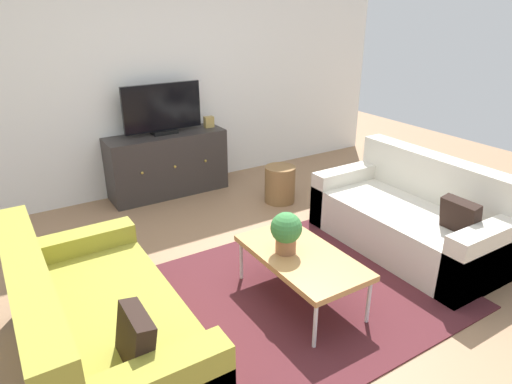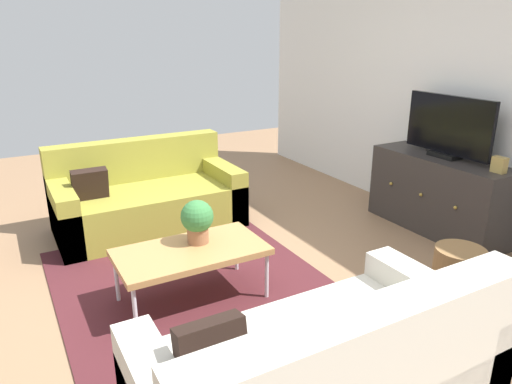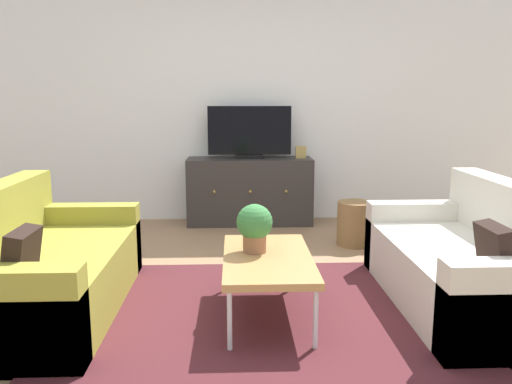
{
  "view_description": "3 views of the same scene",
  "coord_description": "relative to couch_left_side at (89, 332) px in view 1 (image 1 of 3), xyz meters",
  "views": [
    {
      "loc": [
        -1.73,
        -2.45,
        2.08
      ],
      "look_at": [
        0.0,
        0.32,
        0.71
      ],
      "focal_mm": 31.58,
      "sensor_mm": 36.0,
      "label": 1
    },
    {
      "loc": [
        2.82,
        -1.26,
        1.82
      ],
      "look_at": [
        0.0,
        0.32,
        0.71
      ],
      "focal_mm": 33.08,
      "sensor_mm": 36.0,
      "label": 2
    },
    {
      "loc": [
        -0.15,
        -3.38,
        1.39
      ],
      "look_at": [
        0.0,
        0.32,
        0.71
      ],
      "focal_mm": 36.99,
      "sensor_mm": 36.0,
      "label": 3
    }
  ],
  "objects": [
    {
      "name": "tv_console",
      "position": [
        1.45,
        2.37,
        0.09
      ],
      "size": [
        1.35,
        0.47,
        0.72
      ],
      "color": "#332D2B",
      "rests_on": "ground_plane"
    },
    {
      "name": "flat_screen_tv",
      "position": [
        1.45,
        2.39,
        0.72
      ],
      "size": [
        0.89,
        0.16,
        0.56
      ],
      "color": "black",
      "rests_on": "tv_console"
    },
    {
      "name": "couch_right_side",
      "position": [
        2.87,
        0.0,
        0.0
      ],
      "size": [
        0.88,
        1.7,
        0.81
      ],
      "color": "beige",
      "rests_on": "ground_plane"
    },
    {
      "name": "couch_left_side",
      "position": [
        0.0,
        0.0,
        0.0
      ],
      "size": [
        0.88,
        1.7,
        0.81
      ],
      "color": "olive",
      "rests_on": "ground_plane"
    },
    {
      "name": "area_rug",
      "position": [
        1.44,
        -0.05,
        -0.27
      ],
      "size": [
        2.5,
        1.9,
        0.01
      ],
      "primitive_type": "cube",
      "color": "#4C1E23",
      "rests_on": "ground_plane"
    },
    {
      "name": "potted_plant",
      "position": [
        1.41,
        -0.03,
        0.3
      ],
      "size": [
        0.23,
        0.23,
        0.31
      ],
      "color": "#936042",
      "rests_on": "coffee_table"
    },
    {
      "name": "coffee_table",
      "position": [
        1.49,
        -0.12,
        0.1
      ],
      "size": [
        0.55,
        1.02,
        0.4
      ],
      "color": "#B7844C",
      "rests_on": "ground_plane"
    },
    {
      "name": "mantel_clock",
      "position": [
        2.0,
        2.37,
        0.51
      ],
      "size": [
        0.11,
        0.07,
        0.13
      ],
      "primitive_type": "cube",
      "color": "tan",
      "rests_on": "tv_console"
    },
    {
      "name": "wall_back",
      "position": [
        1.44,
        2.65,
        1.08
      ],
      "size": [
        6.4,
        0.12,
        2.7
      ],
      "primitive_type": "cube",
      "color": "white",
      "rests_on": "ground_plane"
    },
    {
      "name": "ground_plane",
      "position": [
        1.44,
        0.1,
        -0.27
      ],
      "size": [
        10.0,
        10.0,
        0.0
      ],
      "primitive_type": "plane",
      "color": "#997251"
    },
    {
      "name": "wicker_basket",
      "position": [
        2.41,
        1.47,
        -0.07
      ],
      "size": [
        0.34,
        0.34,
        0.41
      ],
      "primitive_type": "cylinder",
      "color": "olive",
      "rests_on": "ground_plane"
    }
  ]
}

